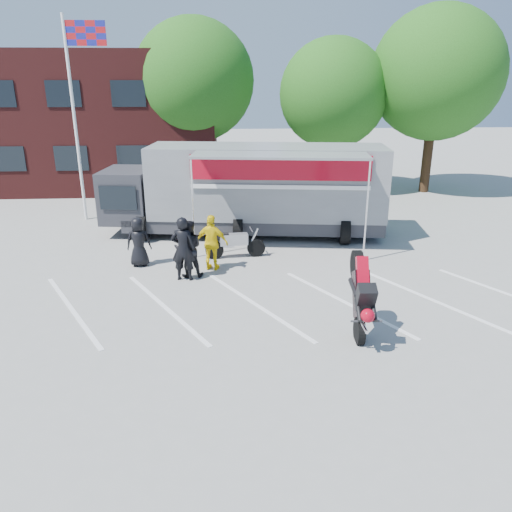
{
  "coord_description": "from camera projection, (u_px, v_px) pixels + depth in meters",
  "views": [
    {
      "loc": [
        -0.56,
        -11.03,
        5.68
      ],
      "look_at": [
        0.22,
        1.21,
        1.3
      ],
      "focal_mm": 35.0,
      "sensor_mm": 36.0,
      "label": 1
    }
  ],
  "objects": [
    {
      "name": "ground",
      "position": [
        250.0,
        322.0,
        12.31
      ],
      "size": [
        100.0,
        100.0,
        0.0
      ],
      "primitive_type": "plane",
      "color": "gray",
      "rests_on": "ground"
    },
    {
      "name": "stunt_bike_rider",
      "position": [
        353.0,
        328.0,
        12.03
      ],
      "size": [
        0.97,
        1.89,
        2.17
      ],
      "primitive_type": null,
      "rotation": [
        0.0,
        0.0,
        -0.06
      ],
      "color": "black",
      "rests_on": "ground"
    },
    {
      "name": "spectator_leather_b",
      "position": [
        183.0,
        249.0,
        14.61
      ],
      "size": [
        0.76,
        0.54,
        1.93
      ],
      "primitive_type": "imported",
      "rotation": [
        0.0,
        0.0,
        3.02
      ],
      "color": "black",
      "rests_on": "ground"
    },
    {
      "name": "transporter_truck",
      "position": [
        254.0,
        234.0,
        19.28
      ],
      "size": [
        11.12,
        6.36,
        3.36
      ],
      "primitive_type": null,
      "rotation": [
        0.0,
        0.0,
        -0.12
      ],
      "color": "gray",
      "rests_on": "ground"
    },
    {
      "name": "tree_left",
      "position": [
        194.0,
        81.0,
        25.36
      ],
      "size": [
        6.12,
        6.12,
        8.64
      ],
      "color": "#382314",
      "rests_on": "ground"
    },
    {
      "name": "spectator_leather_c",
      "position": [
        188.0,
        249.0,
        14.9
      ],
      "size": [
        0.88,
        0.7,
        1.75
      ],
      "primitive_type": "imported",
      "rotation": [
        0.0,
        0.0,
        3.18
      ],
      "color": "black",
      "rests_on": "ground"
    },
    {
      "name": "flagpole",
      "position": [
        78.0,
        95.0,
        19.64
      ],
      "size": [
        1.61,
        0.12,
        8.0
      ],
      "color": "white",
      "rests_on": "ground"
    },
    {
      "name": "tree_mid",
      "position": [
        333.0,
        94.0,
        25.05
      ],
      "size": [
        5.44,
        5.44,
        7.68
      ],
      "color": "#382314",
      "rests_on": "ground"
    },
    {
      "name": "tree_right",
      "position": [
        437.0,
        74.0,
        24.57
      ],
      "size": [
        6.46,
        6.46,
        9.12
      ],
      "color": "#382314",
      "rests_on": "ground"
    },
    {
      "name": "parked_motorcycle",
      "position": [
        236.0,
        257.0,
        16.76
      ],
      "size": [
        2.11,
        0.89,
        1.07
      ],
      "primitive_type": null,
      "rotation": [
        0.0,
        0.0,
        1.68
      ],
      "color": "#A7A7AC",
      "rests_on": "ground"
    },
    {
      "name": "spectator_leather_a",
      "position": [
        139.0,
        242.0,
        15.78
      ],
      "size": [
        0.79,
        0.53,
        1.59
      ],
      "primitive_type": "imported",
      "rotation": [
        0.0,
        0.0,
        3.17
      ],
      "color": "black",
      "rests_on": "ground"
    },
    {
      "name": "office_building",
      "position": [
        52.0,
        120.0,
        27.46
      ],
      "size": [
        18.0,
        8.0,
        7.0
      ],
      "primitive_type": "cube",
      "color": "#4F1A19",
      "rests_on": "ground"
    },
    {
      "name": "parking_bay_lines",
      "position": [
        248.0,
        305.0,
        13.25
      ],
      "size": [
        18.09,
        13.33,
        0.01
      ],
      "primitive_type": "cube",
      "rotation": [
        0.0,
        0.0,
        0.52
      ],
      "color": "white",
      "rests_on": "ground"
    },
    {
      "name": "spectator_hivis",
      "position": [
        212.0,
        243.0,
        15.44
      ],
      "size": [
        1.11,
        0.72,
        1.76
      ],
      "primitive_type": "imported",
      "rotation": [
        0.0,
        0.0,
        2.83
      ],
      "color": "yellow",
      "rests_on": "ground"
    }
  ]
}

